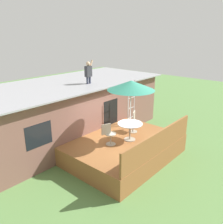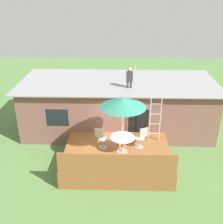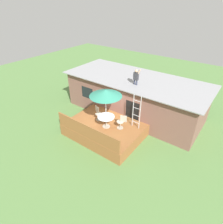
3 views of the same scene
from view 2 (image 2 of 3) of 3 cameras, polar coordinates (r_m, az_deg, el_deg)
The scene contains 10 objects.
ground_plane at distance 12.70m, azimuth 1.18°, elevation -10.89°, with size 40.00×40.00×0.00m, color #567F42.
house at distance 15.14m, azimuth 1.35°, elevation 1.46°, with size 10.50×4.50×2.78m.
deck at distance 12.47m, azimuth 1.20°, elevation -9.40°, with size 4.70×3.51×0.80m, color brown.
deck_railing at distance 10.58m, azimuth 1.16°, elevation -10.82°, with size 4.60×0.08×0.90m, color brown.
patio_table at distance 11.79m, azimuth 2.29°, elevation -5.94°, with size 1.04×1.04×0.74m.
patio_umbrella at distance 10.99m, azimuth 2.45°, elevation 1.97°, with size 1.90×1.90×2.54m.
step_ladder at distance 12.58m, azimuth 9.11°, elevation -1.47°, with size 0.52×0.04×2.20m.
person_figure at distance 13.53m, azimuth 3.84°, elevation 7.51°, with size 0.47×0.20×1.11m.
patio_chair_left at distance 12.17m, azimuth -2.10°, elevation -5.56°, with size 0.60×0.44×0.92m.
patio_chair_right at distance 12.27m, azimuth 6.22°, elevation -5.44°, with size 0.58×0.44×0.92m.
Camera 2 is at (0.03, -10.28, 7.44)m, focal length 43.62 mm.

